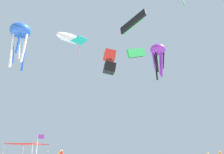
{
  "coord_description": "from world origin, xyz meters",
  "views": [
    {
      "loc": [
        3.01,
        -18.76,
        1.58
      ],
      "look_at": [
        -0.98,
        6.22,
        9.29
      ],
      "focal_mm": 39.72,
      "sensor_mm": 36.0,
      "label": 1
    }
  ],
  "objects_px": {
    "kite_parafoil_black": "(133,22)",
    "kite_octopus_blue": "(20,33)",
    "kite_box_red": "(109,62)",
    "kite_diamond_teal": "(80,41)",
    "kite_parafoil_green": "(136,53)",
    "canopy_tent": "(28,145)",
    "kite_inflatable_white": "(70,38)",
    "banner_flag": "(38,149)",
    "kite_octopus_purple": "(158,51)"
  },
  "relations": [
    {
      "from": "kite_inflatable_white",
      "to": "kite_parafoil_black",
      "type": "bearing_deg",
      "value": -66.89
    },
    {
      "from": "kite_octopus_purple",
      "to": "kite_diamond_teal",
      "type": "height_order",
      "value": "kite_octopus_purple"
    },
    {
      "from": "kite_box_red",
      "to": "kite_octopus_purple",
      "type": "bearing_deg",
      "value": 118.23
    },
    {
      "from": "kite_octopus_purple",
      "to": "kite_diamond_teal",
      "type": "bearing_deg",
      "value": 37.88
    },
    {
      "from": "canopy_tent",
      "to": "kite_octopus_purple",
      "type": "distance_m",
      "value": 26.09
    },
    {
      "from": "canopy_tent",
      "to": "kite_octopus_purple",
      "type": "bearing_deg",
      "value": 52.25
    },
    {
      "from": "kite_box_red",
      "to": "kite_octopus_blue",
      "type": "bearing_deg",
      "value": -82.35
    },
    {
      "from": "kite_diamond_teal",
      "to": "kite_parafoil_black",
      "type": "bearing_deg",
      "value": -6.07
    },
    {
      "from": "kite_parafoil_green",
      "to": "kite_box_red",
      "type": "bearing_deg",
      "value": 19.75
    },
    {
      "from": "banner_flag",
      "to": "kite_parafoil_green",
      "type": "distance_m",
      "value": 28.58
    },
    {
      "from": "kite_box_red",
      "to": "kite_octopus_blue",
      "type": "xyz_separation_m",
      "value": [
        -10.6,
        -5.21,
        2.62
      ]
    },
    {
      "from": "kite_diamond_teal",
      "to": "kite_octopus_blue",
      "type": "xyz_separation_m",
      "value": [
        -7.23,
        -2.02,
        0.78
      ]
    },
    {
      "from": "kite_box_red",
      "to": "kite_parafoil_black",
      "type": "bearing_deg",
      "value": 127.97
    },
    {
      "from": "kite_parafoil_green",
      "to": "kite_diamond_teal",
      "type": "bearing_deg",
      "value": 11.05
    },
    {
      "from": "kite_diamond_teal",
      "to": "kite_octopus_blue",
      "type": "height_order",
      "value": "kite_octopus_blue"
    },
    {
      "from": "kite_diamond_teal",
      "to": "kite_inflatable_white",
      "type": "relative_size",
      "value": 0.45
    },
    {
      "from": "canopy_tent",
      "to": "kite_diamond_teal",
      "type": "distance_m",
      "value": 14.69
    },
    {
      "from": "canopy_tent",
      "to": "kite_inflatable_white",
      "type": "height_order",
      "value": "kite_inflatable_white"
    },
    {
      "from": "canopy_tent",
      "to": "kite_parafoil_green",
      "type": "xyz_separation_m",
      "value": [
        9.15,
        20.33,
        16.81
      ]
    },
    {
      "from": "canopy_tent",
      "to": "kite_box_red",
      "type": "xyz_separation_m",
      "value": [
        6.0,
        9.33,
        11.23
      ]
    },
    {
      "from": "canopy_tent",
      "to": "kite_parafoil_black",
      "type": "xyz_separation_m",
      "value": [
        9.07,
        13.97,
        19.67
      ]
    },
    {
      "from": "kite_parafoil_black",
      "to": "kite_box_red",
      "type": "relative_size",
      "value": 1.36
    },
    {
      "from": "banner_flag",
      "to": "kite_octopus_blue",
      "type": "relative_size",
      "value": 0.5
    },
    {
      "from": "kite_octopus_purple",
      "to": "kite_parafoil_black",
      "type": "bearing_deg",
      "value": 27.33
    },
    {
      "from": "kite_octopus_purple",
      "to": "kite_diamond_teal",
      "type": "relative_size",
      "value": 2.44
    },
    {
      "from": "kite_parafoil_green",
      "to": "kite_octopus_blue",
      "type": "distance_m",
      "value": 21.45
    },
    {
      "from": "banner_flag",
      "to": "kite_octopus_blue",
      "type": "distance_m",
      "value": 16.39
    },
    {
      "from": "kite_parafoil_black",
      "to": "kite_parafoil_green",
      "type": "relative_size",
      "value": 1.02
    },
    {
      "from": "canopy_tent",
      "to": "kite_parafoil_black",
      "type": "relative_size",
      "value": 0.74
    },
    {
      "from": "canopy_tent",
      "to": "kite_box_red",
      "type": "height_order",
      "value": "kite_box_red"
    },
    {
      "from": "banner_flag",
      "to": "kite_octopus_blue",
      "type": "height_order",
      "value": "kite_octopus_blue"
    },
    {
      "from": "canopy_tent",
      "to": "kite_parafoil_green",
      "type": "bearing_deg",
      "value": 65.78
    },
    {
      "from": "banner_flag",
      "to": "kite_octopus_purple",
      "type": "height_order",
      "value": "kite_octopus_purple"
    },
    {
      "from": "kite_parafoil_black",
      "to": "kite_octopus_blue",
      "type": "xyz_separation_m",
      "value": [
        -13.67,
        -9.84,
        -5.82
      ]
    },
    {
      "from": "kite_box_red",
      "to": "canopy_tent",
      "type": "bearing_deg",
      "value": -51.25
    },
    {
      "from": "banner_flag",
      "to": "kite_inflatable_white",
      "type": "bearing_deg",
      "value": 103.18
    },
    {
      "from": "kite_box_red",
      "to": "kite_inflatable_white",
      "type": "height_order",
      "value": "kite_inflatable_white"
    },
    {
      "from": "banner_flag",
      "to": "kite_octopus_purple",
      "type": "distance_m",
      "value": 26.37
    },
    {
      "from": "kite_octopus_purple",
      "to": "kite_inflatable_white",
      "type": "bearing_deg",
      "value": -12.14
    },
    {
      "from": "kite_octopus_purple",
      "to": "kite_octopus_blue",
      "type": "distance_m",
      "value": 21.58
    },
    {
      "from": "kite_parafoil_green",
      "to": "kite_octopus_blue",
      "type": "height_order",
      "value": "kite_parafoil_green"
    },
    {
      "from": "kite_box_red",
      "to": "kite_diamond_teal",
      "type": "height_order",
      "value": "kite_diamond_teal"
    },
    {
      "from": "kite_box_red",
      "to": "kite_inflatable_white",
      "type": "bearing_deg",
      "value": -152.36
    },
    {
      "from": "kite_box_red",
      "to": "kite_octopus_blue",
      "type": "relative_size",
      "value": 0.55
    },
    {
      "from": "canopy_tent",
      "to": "kite_inflatable_white",
      "type": "xyz_separation_m",
      "value": [
        -2.87,
        17.86,
        19.55
      ]
    },
    {
      "from": "kite_parafoil_green",
      "to": "canopy_tent",
      "type": "bearing_deg",
      "value": 11.48
    },
    {
      "from": "kite_octopus_purple",
      "to": "kite_parafoil_green",
      "type": "height_order",
      "value": "kite_parafoil_green"
    },
    {
      "from": "kite_parafoil_black",
      "to": "kite_box_red",
      "type": "distance_m",
      "value": 10.11
    },
    {
      "from": "kite_parafoil_black",
      "to": "kite_octopus_blue",
      "type": "height_order",
      "value": "kite_parafoil_black"
    },
    {
      "from": "kite_box_red",
      "to": "kite_parafoil_green",
      "type": "bearing_deg",
      "value": 145.53
    }
  ]
}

